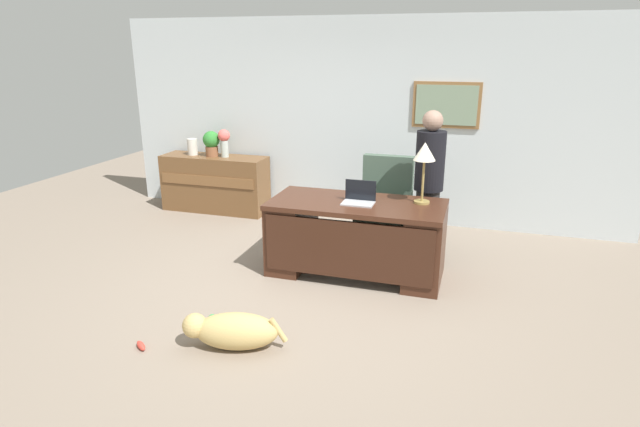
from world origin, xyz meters
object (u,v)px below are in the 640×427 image
at_px(dog_lying, 232,330).
at_px(potted_plant, 211,142).
at_px(desk, 356,236).
at_px(armchair, 385,208).
at_px(credenza, 215,183).
at_px(desk_lamp, 425,155).
at_px(vase_with_flowers, 224,140).
at_px(person_standing, 429,184).
at_px(vase_empty, 193,147).
at_px(laptop, 359,198).
at_px(dog_toy_bone, 141,346).
at_px(dog_toy_ball, 212,319).

height_order(dog_lying, potted_plant, potted_plant).
xyz_separation_m(desk, armchair, (0.13, 0.91, 0.06)).
relative_size(credenza, desk_lamp, 2.47).
relative_size(vase_with_flowers, potted_plant, 1.09).
height_order(desk, person_standing, person_standing).
relative_size(person_standing, vase_empty, 7.12).
distance_m(credenza, vase_empty, 0.62).
height_order(laptop, vase_with_flowers, vase_with_flowers).
bearing_deg(vase_empty, desk, -29.68).
distance_m(person_standing, dog_toy_bone, 3.37).
distance_m(desk, dog_toy_bone, 2.35).
xyz_separation_m(dog_lying, vase_empty, (-2.23, 3.30, 0.77)).
xyz_separation_m(armchair, desk_lamp, (0.50, -0.71, 0.80)).
height_order(person_standing, dog_toy_bone, person_standing).
bearing_deg(credenza, dog_lying, -60.14).
xyz_separation_m(desk, dog_toy_ball, (-0.94, -1.39, -0.39)).
distance_m(desk_lamp, potted_plant, 3.47).
distance_m(person_standing, laptop, 0.93).
xyz_separation_m(desk, laptop, (0.03, 0.01, 0.42)).
xyz_separation_m(desk, dog_toy_bone, (-1.30, -1.92, -0.40)).
relative_size(dog_lying, vase_empty, 3.52).
bearing_deg(potted_plant, dog_lying, -59.87).
bearing_deg(vase_empty, desk_lamp, -22.27).
bearing_deg(potted_plant, vase_with_flowers, 0.00).
xyz_separation_m(desk, dog_lying, (-0.60, -1.69, -0.27)).
bearing_deg(person_standing, dog_lying, -117.63).
xyz_separation_m(dog_lying, potted_plant, (-1.92, 3.30, 0.85)).
xyz_separation_m(armchair, dog_lying, (-0.73, -2.60, -0.33)).
relative_size(desk_lamp, dog_toy_bone, 4.23).
bearing_deg(person_standing, vase_empty, 165.24).
bearing_deg(dog_toy_bone, laptop, 55.66).
relative_size(credenza, vase_empty, 6.57).
relative_size(person_standing, dog_toy_bone, 11.31).
bearing_deg(person_standing, desk, -133.15).
bearing_deg(desk, dog_lying, -109.47).
xyz_separation_m(person_standing, dog_lying, (-1.25, -2.39, -0.71)).
bearing_deg(desk_lamp, person_standing, 88.54).
bearing_deg(armchair, dog_toy_ball, -115.12).
distance_m(desk, credenza, 2.97).
relative_size(desk_lamp, vase_empty, 2.66).
distance_m(dog_lying, laptop, 1.94).
relative_size(potted_plant, dog_toy_bone, 2.44).
bearing_deg(dog_toy_bone, dog_lying, 18.37).
xyz_separation_m(credenza, armchair, (2.63, -0.70, 0.08)).
relative_size(person_standing, vase_with_flowers, 4.26).
relative_size(armchair, desk_lamp, 1.73).
relative_size(desk, armchair, 1.66).
bearing_deg(armchair, vase_empty, 166.60).
relative_size(armchair, vase_with_flowers, 2.76).
relative_size(desk, person_standing, 1.08).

